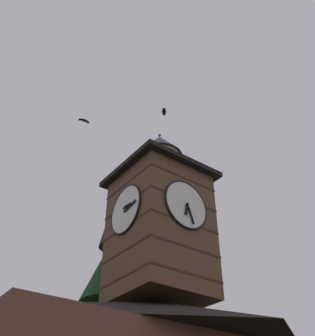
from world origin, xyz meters
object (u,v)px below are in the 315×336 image
Objects in this scene: clock_tower at (160,222)px; moon at (81,314)px; flying_bird_high at (84,120)px; flying_bird_low at (164,112)px.

moon is (-13.60, -35.00, 5.86)m from clock_tower.
flying_bird_low is (-3.29, 3.77, -0.28)m from flying_bird_high.
flying_bird_low is at bearing 131.12° from flying_bird_high.
flying_bird_high is at bearing 62.05° from moon.
flying_bird_low reaches higher than clock_tower.
flying_bird_high is at bearing -51.11° from clock_tower.
flying_bird_high is (16.60, 31.28, 1.73)m from moon.
moon is 3.14× the size of flying_bird_high.
clock_tower is 38.00m from moon.
flying_bird_high is (2.99, -3.71, 7.59)m from clock_tower.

